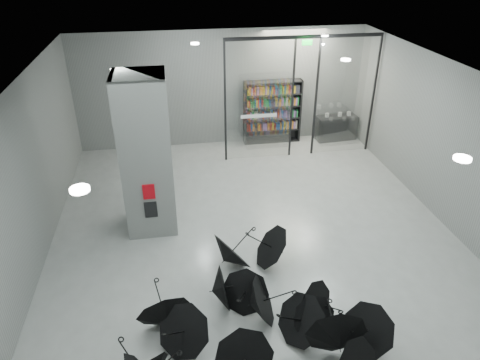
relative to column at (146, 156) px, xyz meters
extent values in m
plane|color=gray|center=(2.50, -2.00, -2.00)|extent=(14.00, 14.00, 0.00)
cube|color=gray|center=(2.50, -2.00, 2.00)|extent=(10.00, 14.00, 0.02)
cube|color=#5B5D5B|center=(2.50, 5.00, 0.00)|extent=(10.00, 0.02, 4.00)
cube|color=#5B5D5B|center=(-2.50, -2.00, 0.00)|extent=(0.02, 14.00, 4.00)
cube|color=slate|center=(0.00, 0.00, 0.00)|extent=(1.20, 1.20, 4.00)
cube|color=#A50A07|center=(0.00, -0.62, -0.65)|extent=(0.28, 0.04, 0.38)
cube|color=black|center=(0.00, -0.62, -1.15)|extent=(0.30, 0.03, 0.42)
cube|color=#0CE533|center=(4.90, 3.30, 1.82)|extent=(0.30, 0.06, 0.15)
cube|color=silver|center=(3.50, 3.50, 0.00)|extent=(2.20, 0.02, 3.95)
cube|color=silver|center=(6.40, 3.50, 0.00)|extent=(2.00, 0.02, 3.95)
cube|color=black|center=(2.40, 3.50, 0.00)|extent=(0.06, 0.06, 4.00)
cube|color=black|center=(4.60, 3.50, 0.00)|extent=(0.06, 0.06, 4.00)
cube|color=black|center=(5.40, 3.50, 0.00)|extent=(0.06, 0.06, 4.00)
cube|color=black|center=(7.40, 3.50, 0.00)|extent=(0.06, 0.06, 4.00)
cube|color=black|center=(4.90, 3.50, 1.95)|extent=(5.00, 0.08, 0.10)
cube|color=black|center=(6.65, 4.56, -1.56)|extent=(1.52, 0.70, 0.89)
camera|label=1|loc=(0.63, -9.79, 4.60)|focal=32.96mm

